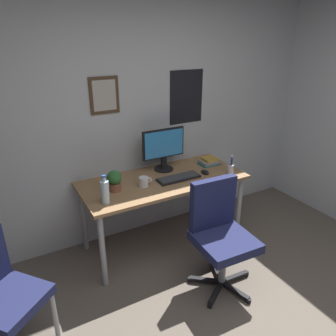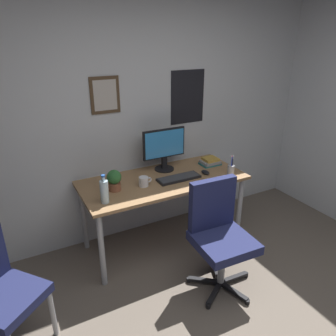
# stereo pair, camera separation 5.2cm
# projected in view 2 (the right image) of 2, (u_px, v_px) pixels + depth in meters

# --- Properties ---
(wall_back) EXTENTS (4.40, 0.10, 2.60)m
(wall_back) POSITION_uv_depth(u_px,v_px,m) (135.00, 114.00, 3.23)
(wall_back) COLOR silver
(wall_back) RESTS_ON ground_plane
(desk) EXTENTS (1.61, 0.72, 0.74)m
(desk) POSITION_uv_depth(u_px,v_px,m) (163.00, 186.00, 3.16)
(desk) COLOR #936D47
(desk) RESTS_ON ground_plane
(office_chair) EXTENTS (0.56, 0.57, 0.95)m
(office_chair) POSITION_uv_depth(u_px,v_px,m) (219.00, 231.00, 2.69)
(office_chair) COLOR #1E234C
(office_chair) RESTS_ON ground_plane
(monitor) EXTENTS (0.46, 0.20, 0.43)m
(monitor) POSITION_uv_depth(u_px,v_px,m) (164.00, 148.00, 3.25)
(monitor) COLOR black
(monitor) RESTS_ON desk
(keyboard) EXTENTS (0.43, 0.15, 0.03)m
(keyboard) POSITION_uv_depth(u_px,v_px,m) (179.00, 178.00, 3.12)
(keyboard) COLOR black
(keyboard) RESTS_ON desk
(computer_mouse) EXTENTS (0.06, 0.11, 0.04)m
(computer_mouse) POSITION_uv_depth(u_px,v_px,m) (205.00, 172.00, 3.23)
(computer_mouse) COLOR black
(computer_mouse) RESTS_ON desk
(water_bottle) EXTENTS (0.07, 0.07, 0.25)m
(water_bottle) POSITION_uv_depth(u_px,v_px,m) (104.00, 191.00, 2.65)
(water_bottle) COLOR silver
(water_bottle) RESTS_ON desk
(coffee_mug_near) EXTENTS (0.13, 0.09, 0.09)m
(coffee_mug_near) POSITION_uv_depth(u_px,v_px,m) (144.00, 181.00, 2.96)
(coffee_mug_near) COLOR white
(coffee_mug_near) RESTS_ON desk
(potted_plant) EXTENTS (0.13, 0.13, 0.19)m
(potted_plant) POSITION_uv_depth(u_px,v_px,m) (114.00, 180.00, 2.86)
(potted_plant) COLOR brown
(potted_plant) RESTS_ON desk
(pen_cup) EXTENTS (0.07, 0.07, 0.20)m
(pen_cup) POSITION_uv_depth(u_px,v_px,m) (231.00, 169.00, 3.21)
(pen_cup) COLOR #9EA0A5
(pen_cup) RESTS_ON desk
(book_stack_left) EXTENTS (0.21, 0.16, 0.08)m
(book_stack_left) POSITION_uv_depth(u_px,v_px,m) (210.00, 162.00, 3.45)
(book_stack_left) COLOR #26727A
(book_stack_left) RESTS_ON desk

